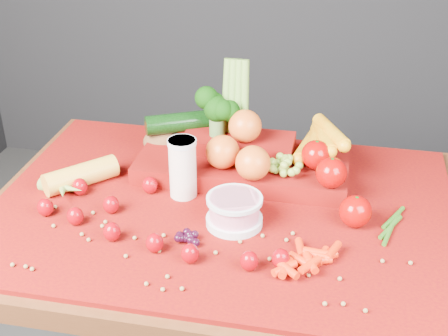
% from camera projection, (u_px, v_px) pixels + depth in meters
% --- Properties ---
extents(table, '(1.10, 0.80, 0.75)m').
position_uv_depth(table, '(222.00, 243.00, 1.49)').
color(table, '#3E1F0E').
rests_on(table, ground).
extents(red_cloth, '(1.05, 0.75, 0.01)m').
position_uv_depth(red_cloth, '(222.00, 207.00, 1.44)').
color(red_cloth, '#780F04').
rests_on(red_cloth, table).
extents(milk_glass, '(0.07, 0.07, 0.15)m').
position_uv_depth(milk_glass, '(183.00, 166.00, 1.44)').
color(milk_glass, silver).
rests_on(milk_glass, red_cloth).
extents(yogurt_bowl, '(0.13, 0.13, 0.07)m').
position_uv_depth(yogurt_bowl, '(234.00, 210.00, 1.36)').
color(yogurt_bowl, silver).
rests_on(yogurt_bowl, red_cloth).
extents(strawberry_scatter, '(0.58, 0.28, 0.05)m').
position_uv_depth(strawberry_scatter, '(141.00, 222.00, 1.34)').
color(strawberry_scatter, '#8F0309').
rests_on(strawberry_scatter, red_cloth).
extents(dark_grape_cluster, '(0.06, 0.05, 0.03)m').
position_uv_depth(dark_grape_cluster, '(186.00, 239.00, 1.30)').
color(dark_grape_cluster, black).
rests_on(dark_grape_cluster, red_cloth).
extents(soybean_scatter, '(0.84, 0.24, 0.01)m').
position_uv_depth(soybean_scatter, '(202.00, 255.00, 1.27)').
color(soybean_scatter, olive).
rests_on(soybean_scatter, red_cloth).
extents(corn_ear, '(0.25, 0.26, 0.06)m').
position_uv_depth(corn_ear, '(68.00, 184.00, 1.48)').
color(corn_ear, yellow).
rests_on(corn_ear, red_cloth).
extents(potato, '(0.10, 0.07, 0.07)m').
position_uv_depth(potato, '(162.00, 143.00, 1.64)').
color(potato, brown).
rests_on(potato, red_cloth).
extents(baby_carrot_pile, '(0.17, 0.17, 0.03)m').
position_uv_depth(baby_carrot_pile, '(310.00, 261.00, 1.23)').
color(baby_carrot_pile, red).
rests_on(baby_carrot_pile, red_cloth).
extents(green_bean_pile, '(0.14, 0.12, 0.01)m').
position_uv_depth(green_bean_pile, '(386.00, 224.00, 1.36)').
color(green_bean_pile, '#285C15').
rests_on(green_bean_pile, red_cloth).
extents(produce_mound, '(0.59, 0.37, 0.27)m').
position_uv_depth(produce_mound, '(251.00, 153.00, 1.54)').
color(produce_mound, '#780F04').
rests_on(produce_mound, red_cloth).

